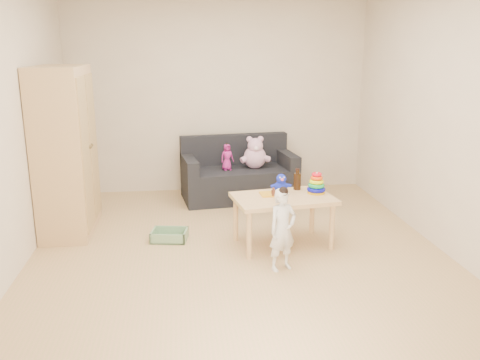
{
  "coord_description": "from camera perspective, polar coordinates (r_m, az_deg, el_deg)",
  "views": [
    {
      "loc": [
        -0.55,
        -4.65,
        1.96
      ],
      "look_at": [
        0.05,
        0.25,
        0.65
      ],
      "focal_mm": 38.0,
      "sensor_mm": 36.0,
      "label": 1
    }
  ],
  "objects": [
    {
      "name": "room",
      "position": [
        4.73,
        -0.24,
        6.83
      ],
      "size": [
        4.5,
        4.5,
        4.5
      ],
      "color": "tan",
      "rests_on": "ground"
    },
    {
      "name": "wardrobe",
      "position": [
        5.67,
        -19.02,
        3.08
      ],
      "size": [
        0.49,
        0.98,
        1.76
      ],
      "primitive_type": "cube",
      "color": "tan",
      "rests_on": "ground"
    },
    {
      "name": "sofa",
      "position": [
        6.67,
        -0.09,
        -0.39
      ],
      "size": [
        1.53,
        0.89,
        0.41
      ],
      "primitive_type": "cube",
      "rotation": [
        0.0,
        0.0,
        0.12
      ],
      "color": "black",
      "rests_on": "ground"
    },
    {
      "name": "play_table",
      "position": [
        5.14,
        4.82,
        -4.6
      ],
      "size": [
        1.05,
        0.75,
        0.51
      ],
      "primitive_type": "cube",
      "rotation": [
        0.0,
        0.0,
        0.15
      ],
      "color": "#D6B975",
      "rests_on": "ground"
    },
    {
      "name": "storage_bin",
      "position": [
        5.35,
        -7.93,
        -6.15
      ],
      "size": [
        0.4,
        0.33,
        0.11
      ],
      "primitive_type": null,
      "rotation": [
        0.0,
        0.0,
        -0.17
      ],
      "color": "gray",
      "rests_on": "ground"
    },
    {
      "name": "toddler",
      "position": [
        4.55,
        4.8,
        -5.72
      ],
      "size": [
        0.32,
        0.27,
        0.73
      ],
      "primitive_type": "imported",
      "rotation": [
        0.0,
        0.0,
        0.41
      ],
      "color": "silver",
      "rests_on": "ground"
    },
    {
      "name": "pink_bear",
      "position": [
        6.61,
        1.68,
        2.86
      ],
      "size": [
        0.39,
        0.37,
        0.36
      ],
      "primitive_type": null,
      "rotation": [
        0.0,
        0.0,
        0.4
      ],
      "color": "#E1A6CC",
      "rests_on": "sofa"
    },
    {
      "name": "doll",
      "position": [
        6.51,
        -1.46,
        2.56
      ],
      "size": [
        0.2,
        0.16,
        0.33
      ],
      "primitive_type": "imported",
      "rotation": [
        0.0,
        0.0,
        0.3
      ],
      "color": "#B72286",
      "rests_on": "sofa"
    },
    {
      "name": "ring_stacker",
      "position": [
        5.19,
        8.57,
        -0.56
      ],
      "size": [
        0.19,
        0.19,
        0.22
      ],
      "color": "#DDA00B",
      "rests_on": "play_table"
    },
    {
      "name": "brown_bottle",
      "position": [
        5.29,
        6.44,
        -0.07
      ],
      "size": [
        0.08,
        0.08,
        0.22
      ],
      "color": "black",
      "rests_on": "play_table"
    },
    {
      "name": "blue_plush",
      "position": [
        5.14,
        4.63,
        -0.37
      ],
      "size": [
        0.19,
        0.16,
        0.21
      ],
      "primitive_type": null,
      "rotation": [
        0.0,
        0.0,
        0.17
      ],
      "color": "#1727D6",
      "rests_on": "play_table"
    },
    {
      "name": "wooden_figure",
      "position": [
        5.02,
        3.77,
        -1.37
      ],
      "size": [
        0.05,
        0.04,
        0.1
      ],
      "primitive_type": null,
      "rotation": [
        0.0,
        0.0,
        0.26
      ],
      "color": "brown",
      "rests_on": "play_table"
    },
    {
      "name": "yellow_book",
      "position": [
        5.11,
        3.35,
        -1.59
      ],
      "size": [
        0.19,
        0.19,
        0.01
      ],
      "primitive_type": "cube",
      "rotation": [
        0.0,
        0.0,
        0.03
      ],
      "color": "gold",
      "rests_on": "play_table"
    }
  ]
}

